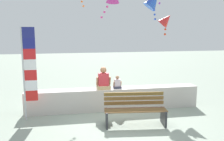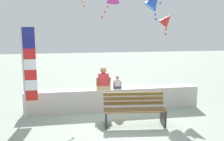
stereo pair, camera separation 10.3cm
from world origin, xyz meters
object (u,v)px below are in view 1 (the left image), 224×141
at_px(person_adult, 103,80).
at_px(kite_blue, 153,1).
at_px(kite_red, 166,20).
at_px(park_bench, 135,110).
at_px(person_child, 117,83).
at_px(flag_banner, 28,68).

bearing_deg(person_adult, kite_blue, 39.40).
distance_m(person_adult, kite_red, 3.47).
bearing_deg(kite_red, kite_blue, 111.35).
xyz_separation_m(park_bench, person_child, (-0.23, 1.38, 0.47)).
distance_m(kite_blue, kite_red, 1.07).
distance_m(person_adult, flag_banner, 2.39).
distance_m(person_adult, kite_blue, 4.05).
bearing_deg(park_bench, kite_red, 53.71).
xyz_separation_m(person_child, kite_blue, (1.84, 1.89, 2.86)).
xyz_separation_m(person_child, kite_red, (2.12, 1.19, 2.11)).
bearing_deg(kite_red, person_adult, -155.31).
distance_m(person_child, flag_banner, 2.87).
relative_size(park_bench, kite_blue, 1.54).
xyz_separation_m(park_bench, person_adult, (-0.70, 1.38, 0.59)).
relative_size(park_bench, kite_red, 2.01).
xyz_separation_m(person_adult, kite_red, (2.58, 1.19, 1.99)).
bearing_deg(kite_red, park_bench, -126.29).
height_order(person_adult, flag_banner, flag_banner).
height_order(person_adult, kite_red, kite_red).
xyz_separation_m(flag_banner, kite_red, (4.86, 1.68, 1.45)).
relative_size(kite_blue, kite_red, 1.31).
distance_m(park_bench, person_child, 1.47).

